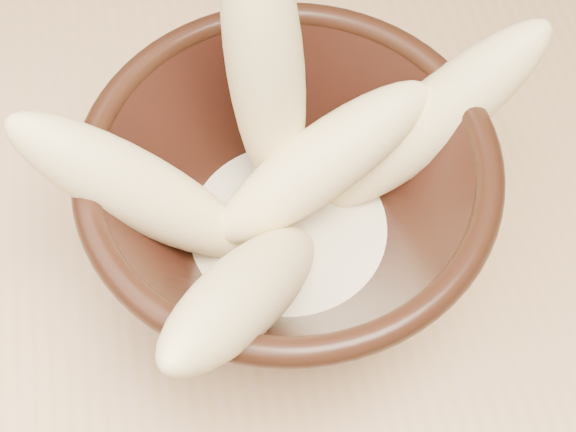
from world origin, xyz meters
name	(u,v)px	position (x,y,z in m)	size (l,w,h in m)	color
table	(474,148)	(0.00, 0.00, 0.67)	(1.20, 0.80, 0.75)	tan
bowl	(288,207)	(-0.18, -0.12, 0.82)	(0.23, 0.23, 0.13)	black
milk_puddle	(288,233)	(-0.18, -0.12, 0.79)	(0.13, 0.13, 0.02)	beige
banana_upright	(266,70)	(-0.19, -0.07, 0.89)	(0.04, 0.04, 0.19)	#E8CE89
banana_left	(139,191)	(-0.27, -0.11, 0.86)	(0.04, 0.04, 0.16)	#E8CE89
banana_right	(433,119)	(-0.09, -0.09, 0.85)	(0.04, 0.04, 0.17)	#E8CE89
banana_across	(322,163)	(-0.16, -0.11, 0.85)	(0.04, 0.04, 0.15)	#E8CE89
banana_front	(248,291)	(-0.22, -0.18, 0.86)	(0.04, 0.04, 0.18)	#E8CE89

